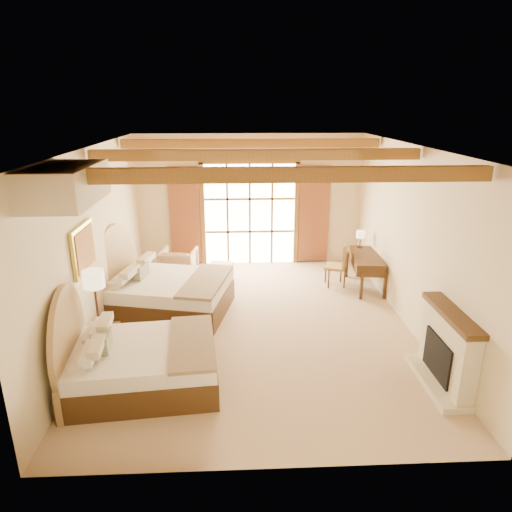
{
  "coord_description": "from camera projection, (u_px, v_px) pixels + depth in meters",
  "views": [
    {
      "loc": [
        -0.37,
        -7.56,
        3.88
      ],
      "look_at": [
        -0.0,
        0.2,
        1.27
      ],
      "focal_mm": 32.0,
      "sensor_mm": 36.0,
      "label": 1
    }
  ],
  "objects": [
    {
      "name": "floor",
      "position": [
        257.0,
        324.0,
        8.41
      ],
      "size": [
        7.0,
        7.0,
        0.0
      ],
      "primitive_type": "plane",
      "color": "tan",
      "rests_on": "ground"
    },
    {
      "name": "wall_back",
      "position": [
        250.0,
        200.0,
        11.21
      ],
      "size": [
        5.5,
        0.0,
        5.5
      ],
      "primitive_type": "plane",
      "rotation": [
        1.57,
        0.0,
        0.0
      ],
      "color": "beige",
      "rests_on": "ground"
    },
    {
      "name": "wall_left",
      "position": [
        96.0,
        244.0,
        7.77
      ],
      "size": [
        0.0,
        7.0,
        7.0
      ],
      "primitive_type": "plane",
      "rotation": [
        1.57,
        0.0,
        1.57
      ],
      "color": "beige",
      "rests_on": "ground"
    },
    {
      "name": "wall_right",
      "position": [
        412.0,
        239.0,
        8.02
      ],
      "size": [
        0.0,
        7.0,
        7.0
      ],
      "primitive_type": "plane",
      "rotation": [
        1.57,
        0.0,
        -1.57
      ],
      "color": "beige",
      "rests_on": "ground"
    },
    {
      "name": "ceiling",
      "position": [
        257.0,
        147.0,
        7.39
      ],
      "size": [
        7.0,
        7.0,
        0.0
      ],
      "primitive_type": "plane",
      "rotation": [
        3.14,
        0.0,
        0.0
      ],
      "color": "#B87D3F",
      "rests_on": "ground"
    },
    {
      "name": "ceiling_beams",
      "position": [
        257.0,
        155.0,
        7.43
      ],
      "size": [
        5.39,
        4.6,
        0.18
      ],
      "primitive_type": null,
      "color": "olive",
      "rests_on": "ceiling"
    },
    {
      "name": "french_doors",
      "position": [
        250.0,
        215.0,
        11.27
      ],
      "size": [
        3.95,
        0.08,
        2.6
      ],
      "color": "white",
      "rests_on": "ground"
    },
    {
      "name": "fireplace",
      "position": [
        446.0,
        353.0,
        6.47
      ],
      "size": [
        0.46,
        1.4,
        1.16
      ],
      "color": "beige",
      "rests_on": "ground"
    },
    {
      "name": "painting",
      "position": [
        84.0,
        249.0,
        7.02
      ],
      "size": [
        0.06,
        0.95,
        0.75
      ],
      "color": "gold",
      "rests_on": "wall_left"
    },
    {
      "name": "canopy_valance",
      "position": [
        65.0,
        185.0,
        5.47
      ],
      "size": [
        0.7,
        1.4,
        0.45
      ],
      "primitive_type": "cube",
      "color": "beige",
      "rests_on": "ceiling"
    },
    {
      "name": "bed_near",
      "position": [
        132.0,
        360.0,
        6.49
      ],
      "size": [
        2.22,
        1.75,
        1.37
      ],
      "rotation": [
        0.0,
        0.0,
        0.1
      ],
      "color": "#432B11",
      "rests_on": "floor"
    },
    {
      "name": "bed_far",
      "position": [
        160.0,
        290.0,
        8.8
      ],
      "size": [
        2.59,
        2.14,
        1.48
      ],
      "rotation": [
        0.0,
        0.0,
        -0.22
      ],
      "color": "#432B11",
      "rests_on": "floor"
    },
    {
      "name": "nightstand",
      "position": [
        106.0,
        344.0,
        7.19
      ],
      "size": [
        0.52,
        0.52,
        0.54
      ],
      "primitive_type": "cube",
      "rotation": [
        0.0,
        0.0,
        0.19
      ],
      "color": "#432B11",
      "rests_on": "floor"
    },
    {
      "name": "floor_lamp",
      "position": [
        94.0,
        285.0,
        6.85
      ],
      "size": [
        0.32,
        0.32,
        1.51
      ],
      "color": "#352116",
      "rests_on": "floor"
    },
    {
      "name": "armchair",
      "position": [
        179.0,
        264.0,
        10.51
      ],
      "size": [
        0.87,
        0.89,
        0.72
      ],
      "primitive_type": "imported",
      "rotation": [
        0.0,
        0.0,
        -3.28
      ],
      "color": "#A87F56",
      "rests_on": "floor"
    },
    {
      "name": "ottoman",
      "position": [
        221.0,
        272.0,
        10.49
      ],
      "size": [
        0.6,
        0.6,
        0.37
      ],
      "primitive_type": "cube",
      "rotation": [
        0.0,
        0.0,
        -0.21
      ],
      "color": "#9D8453",
      "rests_on": "floor"
    },
    {
      "name": "desk",
      "position": [
        365.0,
        270.0,
        9.99
      ],
      "size": [
        0.76,
        1.45,
        0.75
      ],
      "rotation": [
        0.0,
        0.0,
        -0.12
      ],
      "color": "#432B11",
      "rests_on": "floor"
    },
    {
      "name": "desk_chair",
      "position": [
        336.0,
        272.0,
        10.13
      ],
      "size": [
        0.58,
        0.57,
        1.0
      ],
      "rotation": [
        0.0,
        0.0,
        -0.37
      ],
      "color": "#A98841",
      "rests_on": "floor"
    },
    {
      "name": "desk_lamp",
      "position": [
        361.0,
        235.0,
        10.3
      ],
      "size": [
        0.2,
        0.2,
        0.39
      ],
      "color": "#352116",
      "rests_on": "desk"
    }
  ]
}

